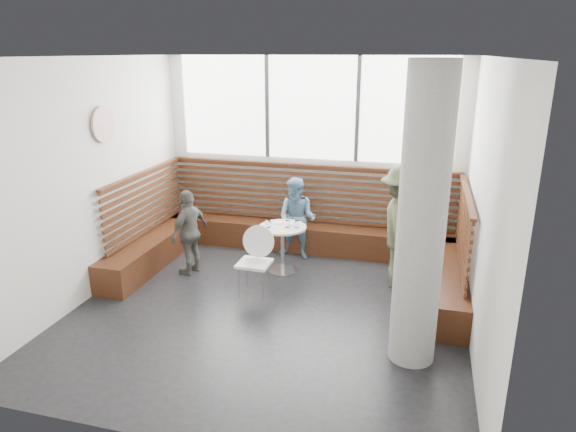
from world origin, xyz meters
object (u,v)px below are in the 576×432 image
(concrete_column, at_px, (422,221))
(child_back, at_px, (297,219))
(child_left, at_px, (190,232))
(adult_man, at_px, (402,226))
(cafe_table, at_px, (283,239))
(cafe_chair, at_px, (256,255))

(concrete_column, bearing_deg, child_back, 127.94)
(child_back, xyz_separation_m, child_left, (-1.42, -1.00, -0.02))
(concrete_column, height_order, child_left, concrete_column)
(adult_man, xyz_separation_m, child_left, (-3.11, -0.38, -0.24))
(child_left, bearing_deg, concrete_column, 80.77)
(cafe_table, distance_m, child_back, 0.63)
(child_back, bearing_deg, adult_man, -10.38)
(cafe_chair, distance_m, child_back, 1.42)
(cafe_table, relative_size, cafe_chair, 0.78)
(child_back, bearing_deg, cafe_table, -87.28)
(concrete_column, distance_m, cafe_table, 2.95)
(cafe_table, xyz_separation_m, child_left, (-1.35, -0.39, 0.13))
(cafe_chair, bearing_deg, concrete_column, -25.20)
(concrete_column, xyz_separation_m, child_left, (-3.36, 1.49, -0.95))
(adult_man, distance_m, child_left, 3.14)
(cafe_chair, height_order, child_left, child_left)
(adult_man, relative_size, child_back, 1.34)
(cafe_chair, height_order, adult_man, adult_man)
(concrete_column, distance_m, child_left, 3.79)
(cafe_chair, relative_size, adult_man, 0.53)
(cafe_table, bearing_deg, concrete_column, -43.05)
(concrete_column, height_order, cafe_table, concrete_column)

